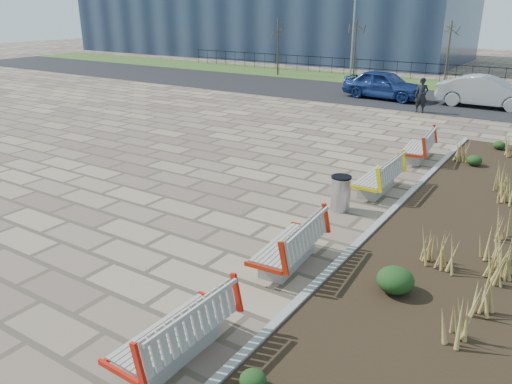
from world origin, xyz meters
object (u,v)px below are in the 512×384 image
Objects in this scene: litter_bin at (340,194)px; bench_b at (287,242)px; bench_a at (173,328)px; car_silver at (486,92)px; pedestrian at (421,95)px; lamp_west at (353,35)px; bench_d at (417,145)px; bench_c at (377,175)px; car_blue at (384,85)px.

bench_b is at bearing -84.54° from litter_bin.
bench_b is (0.00, 3.36, 0.00)m from bench_a.
bench_a is at bearing -179.19° from car_silver.
litter_bin is 13.60m from pedestrian.
lamp_west is (-9.22, 4.35, 2.24)m from car_silver.
car_silver is at bearing 83.16° from bench_d.
bench_c is at bearing -95.69° from bench_d.
car_silver is (0.22, 19.80, 0.30)m from bench_b.
bench_b is 0.35× the size of lamp_west.
bench_a is 23.27m from car_blue.
car_silver reaches higher than car_blue.
car_silver is at bearing 88.68° from bench_c.
bench_a is 0.45× the size of car_silver.
lamp_west reaches higher than litter_bin.
lamp_west is (-6.83, 7.44, 2.20)m from pedestrian.
bench_a is 6.61m from litter_bin.
bench_d is at bearing -179.78° from car_silver.
car_blue is (-2.80, 2.67, -0.05)m from pedestrian.
car_blue is at bearing 96.04° from car_silver.
car_blue is (-4.96, 10.67, 0.29)m from bench_d.
litter_bin is 16.79m from car_blue.
pedestrian reaches higher than bench_a.
pedestrian is (-2.17, 8.00, 0.34)m from bench_d.
litter_bin is (-0.31, 3.24, -0.06)m from bench_b.
litter_bin is 0.15× the size of lamp_west.
lamp_west reaches higher than pedestrian.
bench_a and bench_b have the same top height.
bench_c is 2.37× the size of litter_bin.
lamp_west reaches higher than car_blue.
car_blue is 6.64m from lamp_west.
bench_c is 1.25× the size of pedestrian.
pedestrian is 10.34m from lamp_west.
bench_d is 11.10m from car_silver.
bench_c is 0.35× the size of lamp_west.
litter_bin is at bearing -158.43° from car_blue.
pedestrian is at bearing 99.45° from bench_d.
pedestrian is 0.36× the size of car_silver.
bench_b is 1.25× the size of pedestrian.
car_silver is at bearing -79.84° from car_blue.
bench_d is (0.00, 8.71, 0.00)m from bench_b.
bench_c is at bearing 91.25° from bench_a.
bench_c is 15.22m from car_blue.
bench_c is (0.00, 8.34, 0.00)m from bench_a.
car_silver is at bearing 90.70° from bench_a.
bench_d is at bearing 85.69° from bench_b.
pedestrian reaches higher than car_blue.
bench_b is 20.00m from car_blue.
lamp_west is at bearing 106.13° from bench_b.
pedestrian is at bearing 93.08° from bench_b.
litter_bin is at bearing -100.54° from bench_c.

